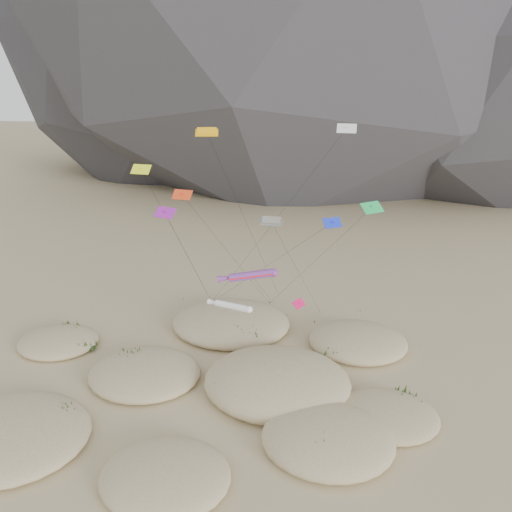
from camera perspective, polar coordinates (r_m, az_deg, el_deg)
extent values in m
plane|color=#CCB789|center=(53.70, -3.37, -17.18)|extent=(500.00, 500.00, 0.00)
ellipsoid|color=#2B2B30|center=(170.68, -9.41, 24.61)|extent=(136.20, 127.83, 116.00)
ellipsoid|color=black|center=(158.85, 26.19, 20.97)|extent=(130.55, 126.41, 100.00)
ellipsoid|color=#CCB789|center=(55.01, -26.46, -17.88)|extent=(15.53, 13.20, 2.76)
ellipsoid|color=#CCB789|center=(46.88, -10.33, -23.54)|extent=(11.28, 9.59, 2.57)
ellipsoid|color=#CCB789|center=(49.79, 8.19, -19.97)|extent=(12.46, 10.59, 3.18)
ellipsoid|color=#CCB789|center=(59.19, -12.60, -12.95)|extent=(12.76, 10.84, 2.54)
ellipsoid|color=#CCB789|center=(55.87, 2.45, -14.18)|extent=(16.02, 13.62, 4.31)
ellipsoid|color=#CCB789|center=(53.93, 14.80, -17.16)|extent=(10.22, 8.69, 2.05)
ellipsoid|color=#CCB789|center=(67.73, -2.86, -7.61)|extent=(15.85, 13.47, 2.99)
ellipsoid|color=#CCB789|center=(64.81, 11.55, -9.54)|extent=(12.36, 10.51, 2.78)
ellipsoid|color=#CCB789|center=(68.53, -21.66, -9.08)|extent=(10.13, 8.61, 2.03)
ellipsoid|color=black|center=(54.90, -23.40, -17.03)|extent=(2.64, 2.26, 0.79)
ellipsoid|color=black|center=(55.19, -20.75, -16.50)|extent=(2.15, 1.84, 0.65)
ellipsoid|color=black|center=(47.27, -12.84, -23.28)|extent=(2.69, 2.30, 0.81)
ellipsoid|color=black|center=(47.93, -7.20, -22.23)|extent=(1.97, 1.69, 0.59)
ellipsoid|color=black|center=(48.55, 7.83, -20.78)|extent=(3.29, 2.82, 0.99)
ellipsoid|color=black|center=(48.67, 4.62, -20.81)|extent=(2.10, 1.79, 0.63)
ellipsoid|color=black|center=(61.78, -14.02, -11.25)|extent=(2.62, 2.24, 0.79)
ellipsoid|color=black|center=(60.03, -10.94, -12.13)|extent=(2.15, 1.84, 0.64)
ellipsoid|color=black|center=(55.38, 1.18, -14.36)|extent=(2.96, 2.53, 0.89)
ellipsoid|color=black|center=(57.38, 4.41, -13.13)|extent=(2.32, 1.98, 0.70)
ellipsoid|color=black|center=(55.09, -3.17, -14.86)|extent=(2.46, 2.11, 0.74)
ellipsoid|color=black|center=(56.28, 16.79, -15.38)|extent=(2.49, 2.13, 0.75)
ellipsoid|color=black|center=(65.51, -3.41, -8.37)|extent=(3.35, 2.87, 1.00)
ellipsoid|color=black|center=(63.87, -0.69, -9.27)|extent=(2.45, 2.09, 0.73)
ellipsoid|color=black|center=(65.70, 11.45, -9.01)|extent=(2.24, 1.92, 0.67)
ellipsoid|color=black|center=(61.82, 8.97, -11.02)|extent=(2.19, 1.87, 0.66)
ellipsoid|color=black|center=(70.79, -20.17, -7.82)|extent=(2.42, 2.07, 0.73)
ellipsoid|color=black|center=(66.17, -18.69, -9.85)|extent=(1.97, 1.68, 0.59)
cylinder|color=#3F2D1E|center=(72.70, -4.97, -5.99)|extent=(0.08, 0.08, 0.30)
cylinder|color=#3F2D1E|center=(74.15, 1.56, -5.34)|extent=(0.08, 0.08, 0.30)
cylinder|color=#3F2D1E|center=(70.63, 3.51, -6.81)|extent=(0.08, 0.08, 0.30)
cylinder|color=#3F2D1E|center=(73.66, 4.52, -5.59)|extent=(0.08, 0.08, 0.30)
cylinder|color=#3F2D1E|center=(69.39, 6.71, -7.48)|extent=(0.08, 0.08, 0.30)
cylinder|color=#3F2D1E|center=(74.72, -5.08, -5.20)|extent=(0.08, 0.08, 0.30)
cylinder|color=#3F2D1E|center=(73.37, 11.82, -6.13)|extent=(0.08, 0.08, 0.30)
cylinder|color=#3F2D1E|center=(76.05, -8.33, -4.86)|extent=(0.08, 0.08, 0.30)
cylinder|color=red|center=(57.57, -0.55, -2.22)|extent=(5.37, 1.94, 1.49)
sphere|color=red|center=(57.70, 2.04, -1.95)|extent=(1.00, 1.00, 1.00)
cone|color=red|center=(57.58, -3.39, -2.54)|extent=(2.29, 1.26, 1.07)
cylinder|color=black|center=(65.91, 0.87, -4.01)|extent=(1.50, 13.87, 10.43)
cylinder|color=white|center=(54.43, -2.70, -5.75)|extent=(4.23, 2.44, 0.99)
sphere|color=white|center=(53.30, -0.78, -6.14)|extent=(0.72, 0.72, 0.72)
cone|color=white|center=(55.75, -4.73, -5.35)|extent=(1.86, 1.30, 0.74)
cylinder|color=black|center=(63.10, -3.41, -6.16)|extent=(4.10, 14.58, 8.68)
cube|color=#E09D0B|center=(56.48, -5.65, 13.85)|extent=(2.62, 1.37, 0.74)
cube|color=#E09D0B|center=(56.46, -5.66, 14.04)|extent=(2.22, 1.10, 0.72)
cylinder|color=black|center=(65.50, -0.82, 3.24)|extent=(7.36, 14.00, 26.17)
cube|color=#EA5518|center=(56.72, 1.78, 3.91)|extent=(2.56, 1.18, 0.68)
cube|color=#EA5518|center=(56.65, 1.78, 4.13)|extent=(2.17, 0.94, 0.68)
cylinder|color=black|center=(64.09, 4.92, -1.90)|extent=(6.39, 10.01, 16.46)
cube|color=red|center=(51.07, -8.43, 6.95)|extent=(2.12, 1.29, 0.82)
cube|color=red|center=(51.11, -8.42, 6.78)|extent=(0.28, 0.30, 0.67)
cylinder|color=black|center=(62.05, -2.51, -0.38)|extent=(7.38, 18.30, 20.89)
cube|color=#182DCE|center=(52.49, 8.72, 3.78)|extent=(2.14, 1.65, 0.87)
cube|color=#182DCE|center=(52.54, 8.71, 3.63)|extent=(0.34, 0.38, 0.64)
cylinder|color=black|center=(62.99, 0.62, -1.55)|extent=(16.46, 15.32, 17.77)
cube|color=silver|center=(58.74, 10.33, 14.16)|extent=(2.25, 1.19, 0.94)
cube|color=silver|center=(58.76, 10.32, 14.01)|extent=(0.28, 0.34, 0.73)
cylinder|color=black|center=(65.23, 1.60, 3.30)|extent=(17.79, 7.18, 26.38)
cube|color=green|center=(54.13, 13.13, 5.41)|extent=(2.72, 2.40, 0.94)
cube|color=green|center=(54.17, 13.12, 5.26)|extent=(0.40, 0.40, 0.83)
cylinder|color=black|center=(63.57, 6.44, -0.85)|extent=(12.01, 14.23, 19.04)
cube|color=purple|center=(57.72, -10.36, 4.91)|extent=(2.69, 1.90, 0.96)
cube|color=purple|center=(57.76, -10.35, 4.77)|extent=(0.37, 0.37, 0.82)
cylinder|color=black|center=(65.92, -7.38, -0.84)|extent=(2.34, 12.48, 17.40)
cube|color=#D41353|center=(54.96, 4.91, -5.45)|extent=(1.55, 1.77, 0.68)
cube|color=#D41353|center=(55.02, 4.91, -5.59)|extent=(0.30, 0.29, 0.54)
cylinder|color=black|center=(64.33, 4.69, -5.57)|extent=(0.88, 16.62, 8.69)
cube|color=#E4F519|center=(57.94, -13.01, 9.63)|extent=(2.31, 1.35, 0.92)
cube|color=#E4F519|center=(57.97, -13.00, 9.49)|extent=(0.30, 0.34, 0.73)
cylinder|color=black|center=(65.65, -8.52, 1.23)|extent=(4.95, 11.92, 22.16)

